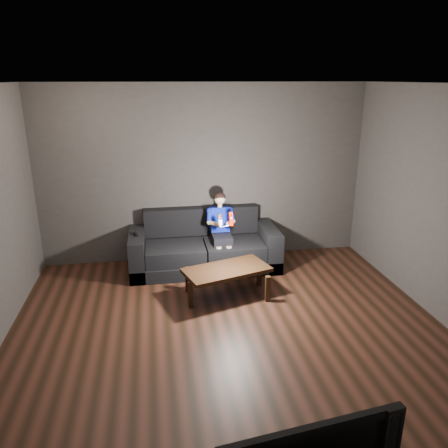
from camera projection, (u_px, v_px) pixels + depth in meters
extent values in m
plane|color=black|center=(233.00, 343.00, 4.78)|extent=(5.00, 5.00, 0.00)
cube|color=#3A3431|center=(204.00, 174.00, 6.68)|extent=(5.00, 0.04, 2.70)
cube|color=#3A3431|center=(334.00, 399.00, 2.01)|extent=(5.00, 0.04, 2.70)
cube|color=white|center=(235.00, 84.00, 3.92)|extent=(5.00, 5.00, 0.02)
cube|color=black|center=(204.00, 261.00, 6.65)|extent=(2.21, 0.95, 0.19)
cube|color=black|center=(175.00, 253.00, 6.42)|extent=(0.86, 0.67, 0.23)
cube|color=black|center=(234.00, 249.00, 6.55)|extent=(0.86, 0.67, 0.23)
cube|color=black|center=(201.00, 220.00, 6.82)|extent=(1.77, 0.22, 0.43)
cube|color=black|center=(137.00, 253.00, 6.43)|extent=(0.22, 0.95, 0.60)
cube|color=black|center=(268.00, 245.00, 6.73)|extent=(0.22, 0.95, 0.60)
cube|color=black|center=(222.00, 239.00, 6.45)|extent=(0.28, 0.35, 0.13)
cube|color=#0E3696|center=(220.00, 219.00, 6.54)|extent=(0.28, 0.20, 0.39)
cube|color=#FFAE31|center=(221.00, 217.00, 6.45)|extent=(0.09, 0.09, 0.09)
cube|color=red|center=(221.00, 217.00, 6.45)|extent=(0.06, 0.06, 0.06)
cylinder|color=#E1AE8A|center=(220.00, 206.00, 6.48)|extent=(0.06, 0.06, 0.06)
sphere|color=#E1AE8A|center=(220.00, 199.00, 6.44)|extent=(0.17, 0.17, 0.17)
ellipsoid|color=black|center=(220.00, 197.00, 6.45)|extent=(0.18, 0.18, 0.15)
cylinder|color=#0E3696|center=(209.00, 217.00, 6.44)|extent=(0.07, 0.21, 0.18)
cylinder|color=#0E3696|center=(232.00, 215.00, 6.49)|extent=(0.07, 0.21, 0.18)
cylinder|color=#E1AE8A|center=(214.00, 222.00, 6.32)|extent=(0.13, 0.22, 0.10)
cylinder|color=#E1AE8A|center=(231.00, 221.00, 6.36)|extent=(0.13, 0.22, 0.10)
sphere|color=#E1AE8A|center=(218.00, 225.00, 6.25)|extent=(0.08, 0.08, 0.08)
sphere|color=#E1AE8A|center=(228.00, 224.00, 6.27)|extent=(0.08, 0.08, 0.08)
cylinder|color=#E1AE8A|center=(219.00, 257.00, 6.33)|extent=(0.08, 0.08, 0.32)
cylinder|color=#E1AE8A|center=(229.00, 256.00, 6.35)|extent=(0.08, 0.08, 0.32)
cube|color=red|center=(231.00, 219.00, 6.04)|extent=(0.05, 0.08, 0.20)
cube|color=maroon|center=(231.00, 216.00, 6.00)|extent=(0.03, 0.01, 0.03)
cylinder|color=silver|center=(231.00, 220.00, 6.02)|extent=(0.02, 0.01, 0.02)
ellipsoid|color=silver|center=(220.00, 222.00, 6.03)|extent=(0.07, 0.10, 0.15)
cylinder|color=black|center=(221.00, 219.00, 5.98)|extent=(0.03, 0.01, 0.03)
cube|color=black|center=(136.00, 234.00, 6.28)|extent=(0.06, 0.15, 0.03)
cube|color=black|center=(136.00, 232.00, 6.32)|extent=(0.02, 0.02, 0.00)
cube|color=black|center=(227.00, 270.00, 5.68)|extent=(1.21, 0.85, 0.05)
cube|color=black|center=(190.00, 295.00, 5.46)|extent=(0.06, 0.06, 0.35)
cube|color=black|center=(268.00, 289.00, 5.61)|extent=(0.06, 0.06, 0.35)
cube|color=black|center=(187.00, 279.00, 5.88)|extent=(0.06, 0.06, 0.35)
cube|color=black|center=(259.00, 274.00, 6.03)|extent=(0.06, 0.06, 0.35)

